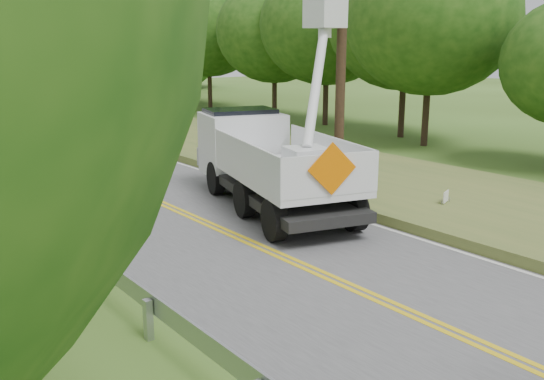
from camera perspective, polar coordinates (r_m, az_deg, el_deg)
ground at (r=10.03m, az=22.35°, el=-15.00°), size 140.00×140.00×0.00m
road at (r=20.29m, az=-14.02°, el=0.21°), size 7.20×96.00×0.03m
utility_poles at (r=24.74m, az=-6.78°, el=15.21°), size 1.60×43.30×10.00m
tall_grass_verge at (r=23.92m, az=1.66°, el=3.02°), size 7.00×96.00×0.30m
treeline_right at (r=38.15m, az=0.17°, el=15.49°), size 9.55×53.38×9.87m
bucket_truck at (r=17.90m, az=-0.74°, el=4.14°), size 4.61×7.92×7.27m
suv_silver at (r=21.56m, az=-20.97°, el=2.85°), size 4.41×6.69×1.71m
yard_sign at (r=17.35m, az=16.54°, el=-0.71°), size 0.43×0.19×0.65m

